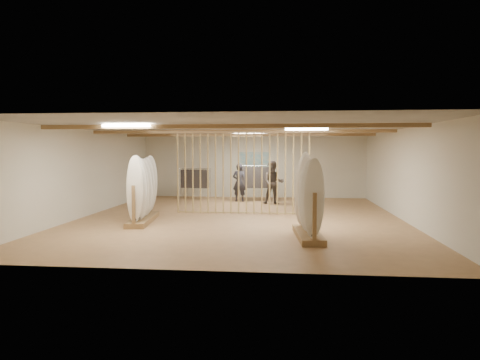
# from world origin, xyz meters

# --- Properties ---
(floor) EXTENTS (12.00, 12.00, 0.00)m
(floor) POSITION_xyz_m (0.00, 0.00, 0.00)
(floor) COLOR #AB7F53
(floor) RESTS_ON ground
(ceiling) EXTENTS (12.00, 12.00, 0.00)m
(ceiling) POSITION_xyz_m (0.00, 0.00, 2.80)
(ceiling) COLOR #9C9A93
(ceiling) RESTS_ON ground
(wall_back) EXTENTS (12.00, 0.00, 12.00)m
(wall_back) POSITION_xyz_m (0.00, 6.00, 1.40)
(wall_back) COLOR beige
(wall_back) RESTS_ON ground
(wall_front) EXTENTS (12.00, 0.00, 12.00)m
(wall_front) POSITION_xyz_m (0.00, -6.00, 1.40)
(wall_front) COLOR beige
(wall_front) RESTS_ON ground
(wall_left) EXTENTS (0.00, 12.00, 12.00)m
(wall_left) POSITION_xyz_m (-5.00, 0.00, 1.40)
(wall_left) COLOR beige
(wall_left) RESTS_ON ground
(wall_right) EXTENTS (0.00, 12.00, 12.00)m
(wall_right) POSITION_xyz_m (5.00, 0.00, 1.40)
(wall_right) COLOR beige
(wall_right) RESTS_ON ground
(ceiling_slats) EXTENTS (9.50, 6.12, 0.10)m
(ceiling_slats) POSITION_xyz_m (0.00, 0.00, 2.72)
(ceiling_slats) COLOR olive
(ceiling_slats) RESTS_ON ground
(light_panels) EXTENTS (1.20, 0.35, 0.06)m
(light_panels) POSITION_xyz_m (0.00, 0.00, 2.74)
(light_panels) COLOR white
(light_panels) RESTS_ON ground
(bamboo_partition) EXTENTS (4.45, 0.05, 2.78)m
(bamboo_partition) POSITION_xyz_m (0.00, 0.80, 1.40)
(bamboo_partition) COLOR tan
(bamboo_partition) RESTS_ON ground
(poster) EXTENTS (1.40, 0.03, 0.90)m
(poster) POSITION_xyz_m (0.00, 5.98, 1.60)
(poster) COLOR teal
(poster) RESTS_ON ground
(rack_left) EXTENTS (0.82, 2.50, 1.98)m
(rack_left) POSITION_xyz_m (-2.81, -1.05, 0.68)
(rack_left) COLOR olive
(rack_left) RESTS_ON floor
(rack_right) EXTENTS (0.72, 2.14, 2.01)m
(rack_right) POSITION_xyz_m (1.97, -2.90, 0.68)
(rack_right) COLOR olive
(rack_right) RESTS_ON floor
(clothing_rack_a) EXTENTS (1.28, 0.51, 1.38)m
(clothing_rack_a) POSITION_xyz_m (-2.46, 4.83, 0.90)
(clothing_rack_a) COLOR silver
(clothing_rack_a) RESTS_ON floor
(clothing_rack_b) EXTENTS (1.44, 0.40, 1.54)m
(clothing_rack_b) POSITION_xyz_m (0.23, 4.44, 1.00)
(clothing_rack_b) COLOR silver
(clothing_rack_b) RESTS_ON floor
(shopper_a) EXTENTS (0.72, 0.55, 1.80)m
(shopper_a) POSITION_xyz_m (-0.46, 4.29, 0.90)
(shopper_a) COLOR #232229
(shopper_a) RESTS_ON floor
(shopper_b) EXTENTS (0.93, 0.73, 1.94)m
(shopper_b) POSITION_xyz_m (0.97, 3.50, 0.97)
(shopper_b) COLOR #3E3630
(shopper_b) RESTS_ON floor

